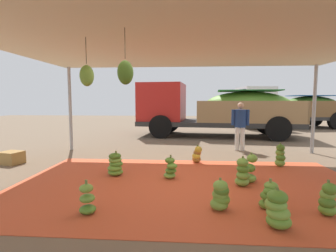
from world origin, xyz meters
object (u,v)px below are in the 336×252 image
at_px(worker_0, 240,123).
at_px(banana_bunch_10, 280,156).
at_px(cargo_truck_far, 289,107).
at_px(banana_bunch_1, 250,169).
at_px(banana_bunch_7, 115,165).
at_px(banana_bunch_4, 243,173).
at_px(banana_bunch_5, 328,200).
at_px(banana_bunch_0, 278,210).
at_px(banana_bunch_2, 87,200).
at_px(cargo_truck_main, 214,108).
at_px(banana_bunch_9, 171,169).
at_px(banana_bunch_8, 270,197).
at_px(banana_bunch_3, 220,196).
at_px(crate_1, 12,158).
at_px(banana_bunch_6, 197,155).

bearing_deg(worker_0, banana_bunch_10, -74.87).
bearing_deg(cargo_truck_far, banana_bunch_1, -114.11).
bearing_deg(banana_bunch_7, banana_bunch_10, 14.95).
bearing_deg(banana_bunch_4, banana_bunch_5, -51.98).
bearing_deg(banana_bunch_10, worker_0, 105.13).
relative_size(banana_bunch_4, banana_bunch_5, 1.13).
distance_m(banana_bunch_0, banana_bunch_2, 2.54).
distance_m(cargo_truck_main, cargo_truck_far, 6.19).
height_order(banana_bunch_5, banana_bunch_9, banana_bunch_5).
bearing_deg(banana_bunch_8, worker_0, 83.73).
bearing_deg(banana_bunch_5, banana_bunch_3, 176.65).
height_order(banana_bunch_4, cargo_truck_main, cargo_truck_main).
distance_m(banana_bunch_2, cargo_truck_main, 8.85).
xyz_separation_m(banana_bunch_1, banana_bunch_2, (-2.64, -1.61, -0.06)).
relative_size(banana_bunch_1, banana_bunch_10, 1.02).
distance_m(banana_bunch_3, cargo_truck_main, 8.22).
xyz_separation_m(banana_bunch_5, crate_1, (-6.39, 2.53, -0.07)).
bearing_deg(banana_bunch_7, banana_bunch_2, -86.16).
distance_m(banana_bunch_7, cargo_truck_main, 7.13).
bearing_deg(banana_bunch_7, banana_bunch_1, -5.79).
height_order(banana_bunch_7, banana_bunch_8, banana_bunch_7).
distance_m(banana_bunch_2, crate_1, 4.07).
relative_size(banana_bunch_4, cargo_truck_far, 0.09).
bearing_deg(banana_bunch_3, worker_0, 75.36).
distance_m(banana_bunch_6, cargo_truck_far, 10.87).
distance_m(banana_bunch_0, worker_0, 5.24).
xyz_separation_m(banana_bunch_1, cargo_truck_main, (-0.02, 6.78, 1.01)).
bearing_deg(worker_0, banana_bunch_1, -98.07).
height_order(banana_bunch_5, cargo_truck_far, cargo_truck_far).
bearing_deg(banana_bunch_2, banana_bunch_10, 38.35).
bearing_deg(banana_bunch_6, crate_1, -175.01).
bearing_deg(banana_bunch_10, banana_bunch_6, 173.80).
bearing_deg(banana_bunch_6, banana_bunch_2, -118.10).
bearing_deg(crate_1, cargo_truck_far, 42.48).
bearing_deg(crate_1, banana_bunch_4, -13.96).
bearing_deg(banana_bunch_0, worker_0, 83.59).
relative_size(banana_bunch_5, cargo_truck_far, 0.08).
xyz_separation_m(banana_bunch_4, worker_0, (0.68, 3.60, 0.64)).
distance_m(banana_bunch_5, worker_0, 4.82).
bearing_deg(banana_bunch_6, banana_bunch_3, -85.51).
xyz_separation_m(banana_bunch_0, banana_bunch_3, (-0.64, 0.48, -0.02)).
relative_size(banana_bunch_3, banana_bunch_10, 0.83).
xyz_separation_m(cargo_truck_far, crate_1, (-10.46, -9.58, -1.07)).
relative_size(banana_bunch_8, banana_bunch_10, 0.80).
xyz_separation_m(banana_bunch_5, cargo_truck_main, (-0.73, 8.21, 1.04)).
xyz_separation_m(cargo_truck_far, worker_0, (-4.31, -7.34, -0.32)).
relative_size(banana_bunch_0, crate_1, 1.04).
bearing_deg(worker_0, banana_bunch_2, -122.17).
bearing_deg(banana_bunch_3, crate_1, 153.67).
distance_m(banana_bunch_4, cargo_truck_main, 7.12).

